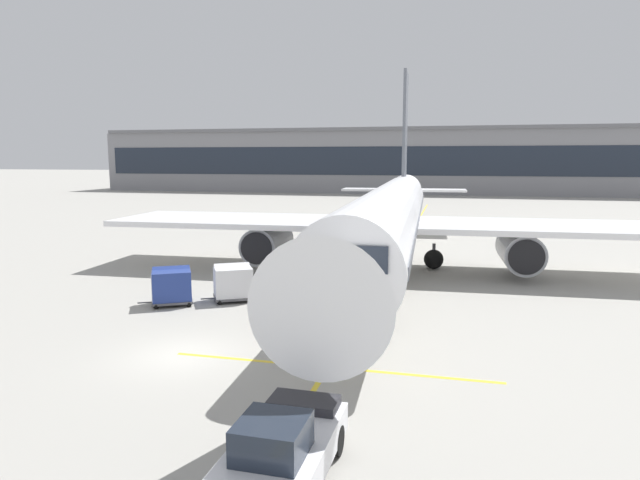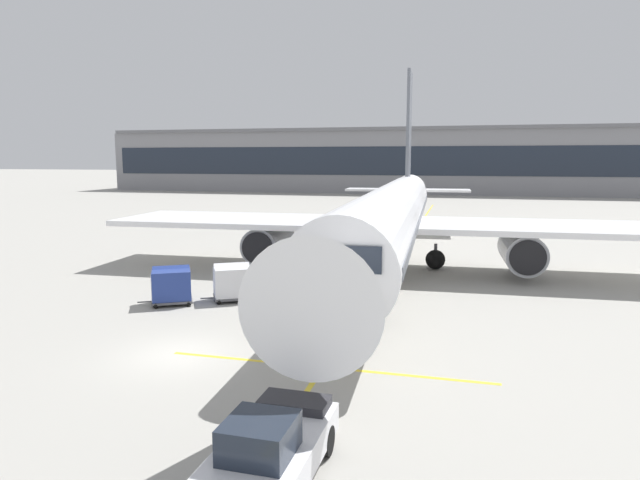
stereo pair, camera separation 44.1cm
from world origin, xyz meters
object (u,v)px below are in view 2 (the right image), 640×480
object	(u,v)px
parked_airplane	(391,216)
pushback_tug	(271,447)
ground_crew_by_loader	(245,278)
baggage_cart_second	(171,285)
ground_crew_by_carts	(291,284)
safety_cone_engine_keepout	(284,275)
belt_loader	(290,278)
baggage_cart_lead	(233,282)

from	to	relation	value
parked_airplane	pushback_tug	distance (m)	25.22
pushback_tug	ground_crew_by_loader	xyz separation A→B (m)	(-7.16, 16.00, 0.17)
baggage_cart_second	ground_crew_by_carts	size ratio (longest dim) A/B	1.58
baggage_cart_second	ground_crew_by_loader	bearing A→B (deg)	37.70
parked_airplane	ground_crew_by_loader	bearing A→B (deg)	-126.36
pushback_tug	safety_cone_engine_keepout	bearing A→B (deg)	107.42
belt_loader	ground_crew_by_loader	distance (m)	2.52
parked_airplane	ground_crew_by_carts	size ratio (longest dim) A/B	27.44
safety_cone_engine_keepout	ground_crew_by_carts	bearing A→B (deg)	-67.75
baggage_cart_second	pushback_tug	distance (m)	17.04
parked_airplane	baggage_cart_lead	xyz separation A→B (m)	(-7.01, -9.94, -2.63)
ground_crew_by_loader	baggage_cart_second	bearing A→B (deg)	-142.30
baggage_cart_lead	ground_crew_by_carts	xyz separation A→B (m)	(3.14, 0.28, -0.00)
belt_loader	baggage_cart_lead	xyz separation A→B (m)	(-2.42, -2.31, 0.19)
belt_loader	baggage_cart_second	size ratio (longest dim) A/B	1.98
belt_loader	ground_crew_by_carts	world-z (taller)	belt_loader
belt_loader	baggage_cart_lead	size ratio (longest dim) A/B	1.98
belt_loader	pushback_tug	xyz separation A→B (m)	(5.09, -17.43, 0.02)
parked_airplane	belt_loader	size ratio (longest dim) A/B	8.77
baggage_cart_lead	baggage_cart_second	bearing A→B (deg)	-151.27
baggage_cart_second	safety_cone_engine_keepout	size ratio (longest dim) A/B	3.99
baggage_cart_second	pushback_tug	size ratio (longest dim) A/B	0.62
parked_airplane	ground_crew_by_loader	distance (m)	11.55
belt_loader	safety_cone_engine_keepout	world-z (taller)	belt_loader
ground_crew_by_loader	safety_cone_engine_keepout	xyz separation A→B (m)	(0.80, 4.28, -0.66)
belt_loader	ground_crew_by_loader	size ratio (longest dim) A/B	3.13
parked_airplane	pushback_tug	size ratio (longest dim) A/B	10.79
parked_airplane	ground_crew_by_carts	world-z (taller)	parked_airplane
parked_airplane	baggage_cart_second	distance (m)	15.26
baggage_cart_lead	ground_crew_by_carts	bearing A→B (deg)	5.17
baggage_cart_lead	baggage_cart_second	distance (m)	3.12
pushback_tug	belt_loader	bearing A→B (deg)	106.29
baggage_cart_lead	safety_cone_engine_keepout	xyz separation A→B (m)	(1.15, 5.16, -0.66)
baggage_cart_lead	ground_crew_by_carts	size ratio (longest dim) A/B	1.58
ground_crew_by_carts	safety_cone_engine_keepout	distance (m)	5.31
belt_loader	baggage_cart_lead	bearing A→B (deg)	-136.22
pushback_tug	ground_crew_by_carts	xyz separation A→B (m)	(-4.37, 15.40, 0.17)
pushback_tug	ground_crew_by_carts	bearing A→B (deg)	105.84
pushback_tug	baggage_cart_lead	bearing A→B (deg)	116.41
baggage_cart_second	ground_crew_by_loader	xyz separation A→B (m)	(3.08, 2.38, -0.00)
belt_loader	baggage_cart_second	distance (m)	6.41
belt_loader	parked_airplane	bearing A→B (deg)	58.91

